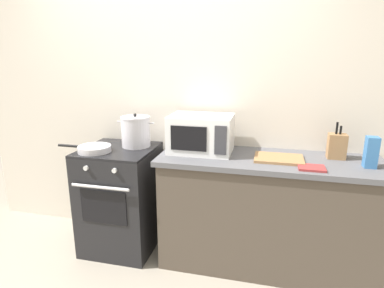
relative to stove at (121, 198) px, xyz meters
The scene contains 11 objects.
back_wall 1.09m from the stove, 29.72° to the left, with size 4.40×0.10×2.50m, color silver.
lower_cabinet_right 1.25m from the stove, ahead, with size 1.64×0.56×0.88m, color #4C4238.
countertop_right 1.33m from the stove, ahead, with size 1.70×0.60×0.04m, color #59595E.
stove is the anchor object (origin of this frame).
stock_pot 0.61m from the stove, 41.05° to the left, with size 0.34×0.25×0.29m.
frying_pan 0.52m from the stove, 137.04° to the right, with size 0.47×0.27×0.05m.
microwave 0.94m from the stove, ahead, with size 0.50×0.37×0.30m.
cutting_board 1.40m from the stove, ahead, with size 0.36×0.26×0.02m, color #997047.
knife_block 1.84m from the stove, ahead, with size 0.13×0.10×0.28m.
pasta_box 2.02m from the stove, ahead, with size 0.08×0.08×0.22m, color teal.
oven_mitt 1.62m from the stove, ahead, with size 0.18×0.14×0.02m, color #993333.
Camera 1 is at (0.88, -1.79, 1.67)m, focal length 30.04 mm.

